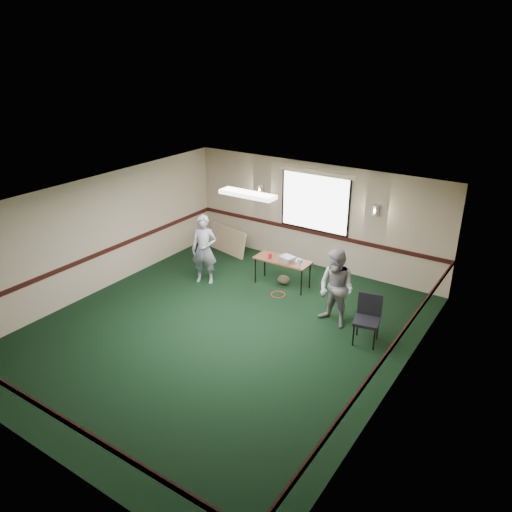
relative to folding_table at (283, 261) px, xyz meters
The scene contains 13 objects.
ground 2.56m from the folding_table, 89.34° to the right, with size 8.00×8.00×0.00m, color black.
room_shell 1.02m from the folding_table, 85.41° to the right, with size 8.00×8.02×8.00m.
folding_table is the anchor object (origin of this frame).
projector 0.16m from the folding_table, ahead, with size 0.33×0.28×0.11m, color gray.
game_console 0.36m from the folding_table, 16.61° to the left, with size 0.19×0.15×0.05m, color silver.
red_cup 0.33m from the folding_table, 158.04° to the right, with size 0.09×0.09×0.13m, color #AE0B28.
water_bottle 0.55m from the folding_table, 16.78° to the right, with size 0.06×0.06×0.20m, color #92D6EF.
duffel_bag 0.52m from the folding_table, 90.77° to the left, with size 0.32×0.24×0.22m, color #463F28.
cable_coil 0.81m from the folding_table, 69.52° to the right, with size 0.34×0.34×0.02m, color red.
folded_table 2.54m from the folding_table, 158.30° to the left, with size 1.41×0.06×0.72m, color #9F8062.
conference_chair 2.85m from the folding_table, 23.67° to the right, with size 0.56×0.58×0.97m.
person_left 1.89m from the folding_table, 152.80° to the right, with size 0.62×0.41×1.70m, color #3C4984.
person_right 2.06m from the folding_table, 27.37° to the right, with size 0.80×0.63×1.65m, color #748CB5.
Camera 1 is at (5.41, -6.85, 5.43)m, focal length 35.00 mm.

